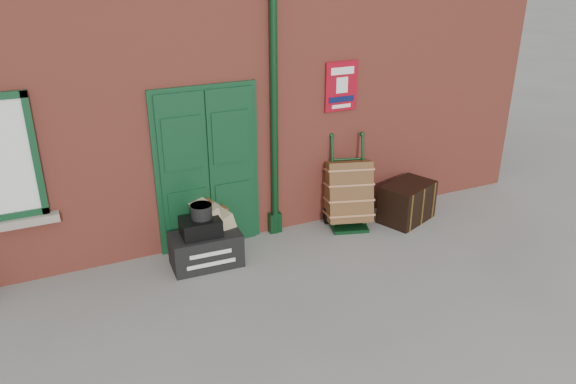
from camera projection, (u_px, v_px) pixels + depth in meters
ground at (273, 292)px, 6.80m from camera, size 80.00×80.00×0.00m
station_building at (184, 63)px, 8.84m from camera, size 10.30×4.30×4.36m
houdini_trunk at (206, 249)px, 7.30m from camera, size 0.92×0.53×0.45m
strongbox at (201, 227)px, 7.15m from camera, size 0.51×0.38×0.23m
hatbox at (201, 211)px, 7.10m from camera, size 0.28×0.28×0.18m
suitcase_back at (210, 227)px, 7.54m from camera, size 0.50×0.60×0.77m
suitcase_front at (224, 230)px, 7.59m from camera, size 0.45×0.54×0.66m
porter_trolley at (348, 192)px, 8.28m from camera, size 0.82×0.86×1.34m
dark_trunk at (407, 202)px, 8.50m from camera, size 0.96×0.80×0.59m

